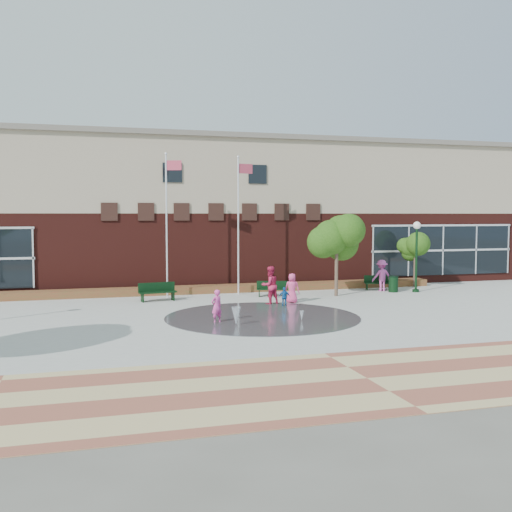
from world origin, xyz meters
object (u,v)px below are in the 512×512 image
object	(u,v)px
flagpole_right	(239,217)
trash_can	(393,284)
flagpole_left	(167,218)
bench_left	(158,295)
child_splash	(217,306)

from	to	relation	value
flagpole_right	trash_can	bearing A→B (deg)	-20.42
flagpole_left	flagpole_right	world-z (taller)	flagpole_left
flagpole_right	bench_left	xyz separation A→B (m)	(-4.65, -1.36, -3.97)
bench_left	flagpole_right	bearing A→B (deg)	8.59
flagpole_left	bench_left	distance (m)	4.17
flagpole_right	trash_can	distance (m)	9.62
flagpole_left	child_splash	bearing A→B (deg)	-61.03
flagpole_left	flagpole_right	xyz separation A→B (m)	(3.97, 0.27, -0.00)
bench_left	child_splash	distance (m)	6.97
flagpole_left	flagpole_right	size ratio (longest dim) A/B	1.00
flagpole_left	trash_can	distance (m)	13.29
trash_can	child_splash	distance (m)	13.50
flagpole_left	bench_left	xyz separation A→B (m)	(-0.68, -1.09, -3.97)
flagpole_right	bench_left	bearing A→B (deg)	-174.66
bench_left	child_splash	bearing A→B (deg)	-84.14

